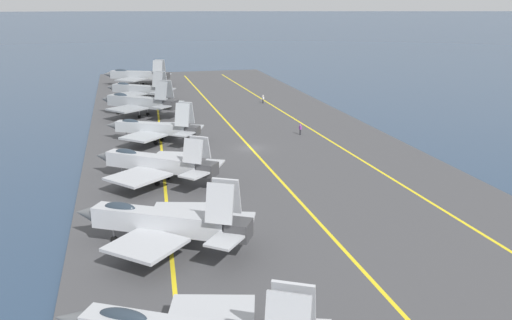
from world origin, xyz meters
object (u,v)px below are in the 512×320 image
parked_jet_eighth (137,75)px  crew_purple_vest (300,129)px  parked_jet_fourth (156,163)px  parked_jet_third (163,221)px  parked_jet_seventh (139,89)px  parked_jet_sixth (139,102)px  crew_white_vest (263,99)px  parked_jet_fifth (154,128)px

parked_jet_eighth → crew_purple_vest: (-57.44, -22.98, -1.76)m
parked_jet_fourth → crew_purple_vest: 29.62m
parked_jet_third → parked_jet_seventh: 73.87m
parked_jet_eighth → parked_jet_fourth: bearing=179.4°
parked_jet_sixth → crew_purple_vest: 31.60m
parked_jet_third → crew_white_vest: parked_jet_third is taller
parked_jet_seventh → crew_purple_vest: size_ratio=8.48×
parked_jet_eighth → parked_jet_sixth: bearing=178.3°
parked_jet_fifth → parked_jet_eighth: bearing=0.3°
parked_jet_sixth → parked_jet_fifth: bearing=-175.9°
parked_jet_third → crew_white_vest: 68.52m
parked_jet_fifth → parked_jet_eighth: parked_jet_eighth is taller
parked_jet_fifth → parked_jet_sixth: (19.63, 1.39, 0.49)m
parked_jet_seventh → crew_white_vest: (-10.30, -24.55, -1.33)m
parked_jet_seventh → parked_jet_fifth: bearing=-178.9°
parked_jet_third → parked_jet_sixth: bearing=-0.3°
parked_jet_sixth → parked_jet_fourth: bearing=-179.5°
crew_white_vest → parked_jet_eighth: bearing=39.1°
parked_jet_fourth → crew_purple_vest: (17.70, -23.71, -1.32)m
parked_jet_third → crew_purple_vest: 43.42m
parked_jet_fourth → parked_jet_sixth: (38.11, 0.35, 0.41)m
parked_jet_seventh → crew_purple_vest: 44.57m
crew_purple_vest → crew_white_vest: crew_purple_vest is taller
parked_jet_seventh → parked_jet_eighth: bearing=-1.1°
parked_jet_eighth → crew_purple_vest: parked_jet_eighth is taller
parked_jet_fifth → parked_jet_eighth: (56.66, 0.32, 0.51)m
parked_jet_third → parked_jet_seventh: parked_jet_third is taller
parked_jet_sixth → parked_jet_seventh: parked_jet_sixth is taller
parked_jet_third → crew_purple_vest: (35.91, -24.35, -1.55)m
parked_jet_third → crew_purple_vest: size_ratio=8.98×
parked_jet_seventh → crew_purple_vest: parked_jet_seventh is taller
parked_jet_fifth → parked_jet_sixth: parked_jet_sixth is taller
parked_jet_third → parked_jet_fourth: parked_jet_third is taller
parked_jet_fourth → parked_jet_fifth: 18.52m
parked_jet_fourth → crew_white_vest: 51.76m
parked_jet_fifth → parked_jet_seventh: (37.16, 0.69, 0.06)m
parked_jet_fifth → parked_jet_seventh: size_ratio=0.99×
parked_jet_seventh → crew_white_vest: size_ratio=8.72×
parked_jet_fifth → crew_white_vest: 35.95m
parked_jet_sixth → parked_jet_eighth: (37.03, -1.07, 0.02)m
parked_jet_fourth → crew_white_vest: bearing=-28.8°
parked_jet_fifth → crew_white_vest: parked_jet_fifth is taller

